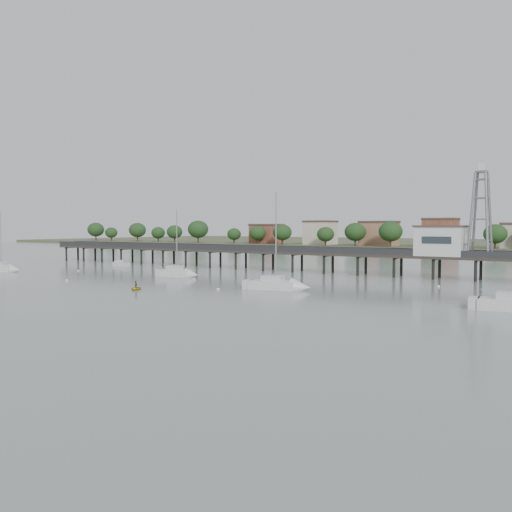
{
  "coord_description": "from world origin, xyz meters",
  "views": [
    {
      "loc": [
        53.22,
        -39.55,
        9.14
      ],
      "look_at": [
        -1.41,
        42.0,
        4.0
      ],
      "focal_mm": 40.0,
      "sensor_mm": 36.0,
      "label": 1
    }
  ],
  "objects_px": {
    "white_tender": "(121,264)",
    "lattice_tower": "(481,214)",
    "sailboat_a": "(5,269)",
    "yellow_dinghy": "(136,290)",
    "pier": "(313,253)",
    "sailboat_b": "(181,273)",
    "sailboat_c": "(283,286)"
  },
  "relations": [
    {
      "from": "sailboat_b",
      "to": "white_tender",
      "type": "distance_m",
      "value": 32.64
    },
    {
      "from": "sailboat_c",
      "to": "sailboat_a",
      "type": "bearing_deg",
      "value": 169.77
    },
    {
      "from": "white_tender",
      "to": "sailboat_b",
      "type": "bearing_deg",
      "value": -24.91
    },
    {
      "from": "white_tender",
      "to": "yellow_dinghy",
      "type": "bearing_deg",
      "value": -41.29
    },
    {
      "from": "sailboat_c",
      "to": "yellow_dinghy",
      "type": "distance_m",
      "value": 21.16
    },
    {
      "from": "white_tender",
      "to": "yellow_dinghy",
      "type": "xyz_separation_m",
      "value": [
        38.31,
        -32.65,
        -0.47
      ]
    },
    {
      "from": "sailboat_b",
      "to": "yellow_dinghy",
      "type": "bearing_deg",
      "value": -74.78
    },
    {
      "from": "white_tender",
      "to": "lattice_tower",
      "type": "bearing_deg",
      "value": 5.71
    },
    {
      "from": "sailboat_a",
      "to": "sailboat_b",
      "type": "xyz_separation_m",
      "value": [
        37.03,
        10.93,
        -0.0
      ]
    },
    {
      "from": "sailboat_b",
      "to": "yellow_dinghy",
      "type": "distance_m",
      "value": 21.15
    },
    {
      "from": "sailboat_a",
      "to": "sailboat_b",
      "type": "distance_m",
      "value": 38.61
    },
    {
      "from": "sailboat_b",
      "to": "white_tender",
      "type": "bearing_deg",
      "value": 147.4
    },
    {
      "from": "yellow_dinghy",
      "to": "pier",
      "type": "bearing_deg",
      "value": 48.61
    },
    {
      "from": "sailboat_a",
      "to": "white_tender",
      "type": "height_order",
      "value": "sailboat_a"
    },
    {
      "from": "sailboat_c",
      "to": "pier",
      "type": "bearing_deg",
      "value": 97.35
    },
    {
      "from": "lattice_tower",
      "to": "sailboat_c",
      "type": "distance_m",
      "value": 37.57
    },
    {
      "from": "pier",
      "to": "lattice_tower",
      "type": "height_order",
      "value": "lattice_tower"
    },
    {
      "from": "pier",
      "to": "yellow_dinghy",
      "type": "distance_m",
      "value": 42.11
    },
    {
      "from": "sailboat_c",
      "to": "sailboat_a",
      "type": "relative_size",
      "value": 1.18
    },
    {
      "from": "sailboat_b",
      "to": "yellow_dinghy",
      "type": "height_order",
      "value": "sailboat_b"
    },
    {
      "from": "sailboat_a",
      "to": "yellow_dinghy",
      "type": "bearing_deg",
      "value": -28.42
    },
    {
      "from": "yellow_dinghy",
      "to": "sailboat_c",
      "type": "bearing_deg",
      "value": 0.95
    },
    {
      "from": "pier",
      "to": "yellow_dinghy",
      "type": "relative_size",
      "value": 53.42
    },
    {
      "from": "sailboat_a",
      "to": "sailboat_b",
      "type": "bearing_deg",
      "value": -1.51
    },
    {
      "from": "lattice_tower",
      "to": "yellow_dinghy",
      "type": "distance_m",
      "value": 57.31
    },
    {
      "from": "pier",
      "to": "yellow_dinghy",
      "type": "bearing_deg",
      "value": -98.94
    },
    {
      "from": "pier",
      "to": "lattice_tower",
      "type": "bearing_deg",
      "value": 0.0
    },
    {
      "from": "white_tender",
      "to": "sailboat_c",
      "type": "bearing_deg",
      "value": -21.42
    },
    {
      "from": "pier",
      "to": "sailboat_a",
      "type": "distance_m",
      "value": 61.73
    },
    {
      "from": "sailboat_c",
      "to": "sailboat_b",
      "type": "relative_size",
      "value": 1.16
    },
    {
      "from": "lattice_tower",
      "to": "sailboat_b",
      "type": "height_order",
      "value": "lattice_tower"
    },
    {
      "from": "pier",
      "to": "sailboat_c",
      "type": "height_order",
      "value": "sailboat_c"
    }
  ]
}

